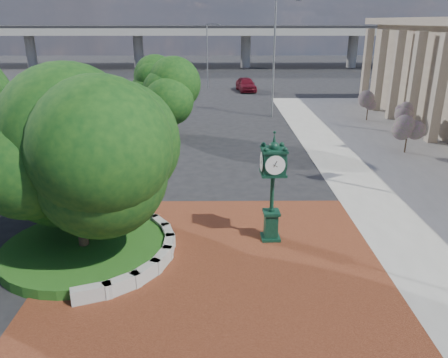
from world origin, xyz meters
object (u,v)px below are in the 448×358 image
post_clock (273,183)px  street_lamp_near (277,50)px  parked_car (246,84)px  street_lamp_far (209,51)px

post_clock → street_lamp_near: 24.26m
post_clock → parked_car: (1.24, 39.46, -1.58)m
street_lamp_near → street_lamp_far: (-6.42, 18.18, -1.27)m
post_clock → street_lamp_far: (-3.44, 41.99, 2.25)m
parked_car → street_lamp_far: street_lamp_far is taller
street_lamp_far → parked_car: bearing=-28.4°
street_lamp_near → street_lamp_far: street_lamp_near is taller
post_clock → parked_car: 39.52m
parked_car → street_lamp_near: street_lamp_near is taller
post_clock → street_lamp_near: size_ratio=0.44×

